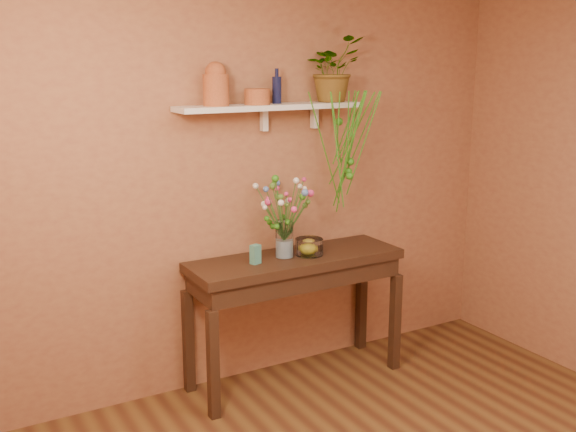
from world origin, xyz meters
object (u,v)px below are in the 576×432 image
object	(u,v)px
sideboard	(296,274)
blue_bottle	(277,89)
spider_plant	(333,69)
glass_vase	(284,242)
glass_bowl	(309,248)
terracotta_jug	(216,85)
bouquet	(284,201)

from	to	relation	value
sideboard	blue_bottle	bearing A→B (deg)	108.54
spider_plant	glass_vase	distance (m)	1.24
sideboard	glass_bowl	size ratio (longest dim) A/B	7.88
terracotta_jug	blue_bottle	size ratio (longest dim) A/B	1.20
terracotta_jug	glass_vase	bearing A→B (deg)	-15.96
sideboard	bouquet	bearing A→B (deg)	166.82
spider_plant	sideboard	bearing A→B (deg)	-158.74
terracotta_jug	blue_bottle	bearing A→B (deg)	2.84
terracotta_jug	glass_bowl	distance (m)	1.26
terracotta_jug	blue_bottle	xyz separation A→B (m)	(0.45, 0.02, -0.04)
sideboard	blue_bottle	size ratio (longest dim) A/B	6.55
terracotta_jug	blue_bottle	distance (m)	0.45
terracotta_jug	spider_plant	size ratio (longest dim) A/B	0.62
blue_bottle	glass_bowl	xyz separation A→B (m)	(0.15, -0.19, -1.07)
spider_plant	terracotta_jug	bearing A→B (deg)	-179.48
glass_bowl	sideboard	bearing A→B (deg)	164.96
sideboard	spider_plant	size ratio (longest dim) A/B	3.38
terracotta_jug	glass_bowl	world-z (taller)	terracotta_jug
blue_bottle	glass_vase	world-z (taller)	blue_bottle
spider_plant	bouquet	bearing A→B (deg)	-164.52
spider_plant	bouquet	size ratio (longest dim) A/B	0.96
glass_bowl	bouquet	bearing A→B (deg)	165.83
terracotta_jug	glass_vase	size ratio (longest dim) A/B	1.09
sideboard	spider_plant	world-z (taller)	spider_plant
sideboard	bouquet	world-z (taller)	bouquet
spider_plant	blue_bottle	bearing A→B (deg)	178.11
blue_bottle	glass_vase	size ratio (longest dim) A/B	0.91
sideboard	spider_plant	distance (m)	1.44
blue_bottle	bouquet	distance (m)	0.74
sideboard	bouquet	xyz separation A→B (m)	(-0.08, 0.02, 0.52)
glass_bowl	glass_vase	bearing A→B (deg)	166.00
blue_bottle	glass_vase	bearing A→B (deg)	-99.55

